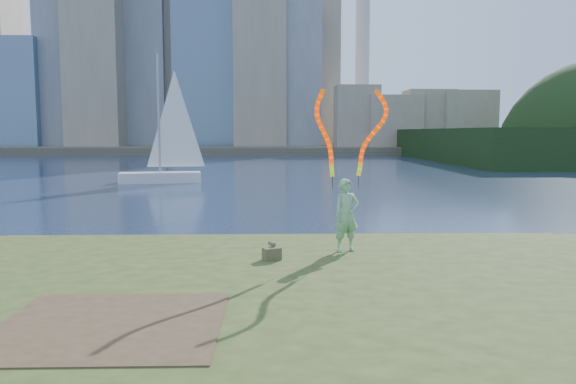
{
  "coord_description": "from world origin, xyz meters",
  "views": [
    {
      "loc": [
        0.16,
        -11.11,
        3.57
      ],
      "look_at": [
        0.48,
        1.0,
        2.28
      ],
      "focal_mm": 35.0,
      "sensor_mm": 36.0,
      "label": 1
    }
  ],
  "objects": [
    {
      "name": "woman_with_ribbons",
      "position": [
        1.86,
        1.78,
        2.2
      ],
      "size": [
        1.96,
        0.77,
        4.07
      ],
      "rotation": [
        0.0,
        0.0,
        0.35
      ],
      "color": "#15781C",
      "rests_on": "grassy_knoll"
    },
    {
      "name": "canvas_bag",
      "position": [
        0.12,
        0.91,
        0.95
      ],
      "size": [
        0.44,
        0.5,
        0.36
      ],
      "rotation": [
        0.0,
        0.0,
        0.4
      ],
      "color": "#4A4F2D",
      "rests_on": "grassy_knoll"
    },
    {
      "name": "far_shore",
      "position": [
        0.0,
        95.0,
        0.6
      ],
      "size": [
        320.0,
        40.0,
        1.2
      ],
      "primitive_type": "cube",
      "color": "#494435",
      "rests_on": "ground"
    },
    {
      "name": "grassy_knoll",
      "position": [
        0.0,
        -2.3,
        0.34
      ],
      "size": [
        20.0,
        18.0,
        0.8
      ],
      "color": "#334117",
      "rests_on": "ground"
    },
    {
      "name": "dirt_patch",
      "position": [
        -2.2,
        -3.2,
        0.81
      ],
      "size": [
        3.2,
        3.0,
        0.02
      ],
      "primitive_type": "cube",
      "color": "#47331E",
      "rests_on": "grassy_knoll"
    },
    {
      "name": "ground",
      "position": [
        0.0,
        0.0,
        0.0
      ],
      "size": [
        320.0,
        320.0,
        0.0
      ],
      "primitive_type": "plane",
      "color": "#1B2944",
      "rests_on": "ground"
    },
    {
      "name": "sailboat",
      "position": [
        -7.54,
        28.83,
        1.56
      ],
      "size": [
        6.06,
        2.74,
        9.09
      ],
      "rotation": [
        0.0,
        0.0,
        0.17
      ],
      "color": "silver",
      "rests_on": "ground"
    }
  ]
}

